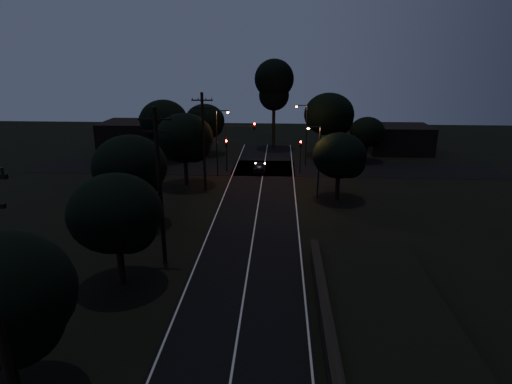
{
  "coord_description": "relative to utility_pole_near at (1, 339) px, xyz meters",
  "views": [
    {
      "loc": [
        2.06,
        -12.13,
        14.18
      ],
      "look_at": [
        0.0,
        24.0,
        2.5
      ],
      "focal_mm": 30.0,
      "sensor_mm": 36.0,
      "label": 1
    }
  ],
  "objects": [
    {
      "name": "tree_left_d",
      "position": [
        -2.27,
        35.87,
        -0.99
      ],
      "size": [
        6.39,
        6.39,
        8.11
      ],
      "color": "black",
      "rests_on": "ground"
    },
    {
      "name": "streetlight_c",
      "position": [
        11.83,
        32.0,
        -1.89
      ],
      "size": [
        1.46,
        0.26,
        7.5
      ],
      "color": "black",
      "rests_on": "ground"
    },
    {
      "name": "streetlight_a",
      "position": [
        0.69,
        40.0,
        -1.61
      ],
      "size": [
        1.66,
        0.26,
        8.0
      ],
      "color": "black",
      "rests_on": "ground"
    },
    {
      "name": "utility_pole_far",
      "position": [
        0.0,
        34.0,
        -0.76
      ],
      "size": [
        2.2,
        0.3,
        10.5
      ],
      "color": "black",
      "rests_on": "ground"
    },
    {
      "name": "tree_right_a",
      "position": [
        14.19,
        31.89,
        -1.81
      ],
      "size": [
        5.38,
        5.38,
        6.84
      ],
      "color": "black",
      "rests_on": "ground"
    },
    {
      "name": "tree_far_e",
      "position": [
        20.17,
        48.9,
        -2.32
      ],
      "size": [
        4.78,
        4.78,
        6.07
      ],
      "color": "black",
      "rests_on": "ground"
    },
    {
      "name": "building_left",
      "position": [
        -14.0,
        54.0,
        -4.05
      ],
      "size": [
        10.0,
        8.0,
        4.4
      ],
      "primitive_type": "cube",
      "color": "black",
      "rests_on": "ground"
    },
    {
      "name": "signal_left",
      "position": [
        1.4,
        41.99,
        -3.41
      ],
      "size": [
        0.28,
        0.35,
        4.1
      ],
      "color": "black",
      "rests_on": "ground"
    },
    {
      "name": "building_right",
      "position": [
        26.0,
        55.0,
        -4.25
      ],
      "size": [
        9.0,
        7.0,
        4.0
      ],
      "primitive_type": "cube",
      "color": "black",
      "rests_on": "ground"
    },
    {
      "name": "utility_pole_mid",
      "position": [
        0.0,
        17.0,
        -0.51
      ],
      "size": [
        2.2,
        0.3,
        11.0
      ],
      "color": "black",
      "rests_on": "ground"
    },
    {
      "name": "streetlight_b",
      "position": [
        11.31,
        46.0,
        -1.61
      ],
      "size": [
        1.66,
        0.26,
        8.0
      ],
      "color": "black",
      "rests_on": "ground"
    },
    {
      "name": "road_surface",
      "position": [
        6.0,
        33.12,
        -6.23
      ],
      "size": [
        60.0,
        70.0,
        0.03
      ],
      "color": "black",
      "rests_on": "ground"
    },
    {
      "name": "signal_mast",
      "position": [
        3.09,
        41.99,
        -1.91
      ],
      "size": [
        3.7,
        0.35,
        6.25
      ],
      "color": "black",
      "rests_on": "ground"
    },
    {
      "name": "tree_far_w",
      "position": [
        -7.77,
        47.87,
        -0.83
      ],
      "size": [
        6.54,
        6.54,
        8.33
      ],
      "color": "black",
      "rests_on": "ground"
    },
    {
      "name": "signal_right",
      "position": [
        10.6,
        41.99,
        -3.41
      ],
      "size": [
        0.28,
        0.35,
        4.1
      ],
      "color": "black",
      "rests_on": "ground"
    },
    {
      "name": "utility_pole_near",
      "position": [
        0.0,
        0.0,
        0.0
      ],
      "size": [
        2.2,
        0.3,
        12.0
      ],
      "color": "black",
      "rests_on": "ground"
    },
    {
      "name": "tree_far_ne",
      "position": [
        15.25,
        51.86,
        -0.4
      ],
      "size": [
        7.14,
        7.14,
        9.03
      ],
      "color": "black",
      "rests_on": "ground"
    },
    {
      "name": "tree_left_c",
      "position": [
        -4.28,
        23.87,
        -1.17
      ],
      "size": [
        6.22,
        6.22,
        7.86
      ],
      "color": "black",
      "rests_on": "ground"
    },
    {
      "name": "tall_pine",
      "position": [
        7.0,
        57.0,
        3.55
      ],
      "size": [
        5.98,
        5.98,
        13.59
      ],
      "color": "black",
      "rests_on": "ground"
    },
    {
      "name": "tree_left_b",
      "position": [
        -1.8,
        13.88,
        -1.49
      ],
      "size": [
        5.77,
        5.77,
        7.33
      ],
      "color": "black",
      "rests_on": "ground"
    },
    {
      "name": "tree_far_nw",
      "position": [
        -2.79,
        51.88,
        -1.48
      ],
      "size": [
        5.81,
        5.81,
        7.36
      ],
      "color": "black",
      "rests_on": "ground"
    },
    {
      "name": "car",
      "position": [
        5.56,
        41.94,
        -5.59
      ],
      "size": [
        1.55,
        3.86,
        1.32
      ],
      "primitive_type": "imported",
      "rotation": [
        0.0,
        0.0,
        3.14
      ],
      "color": "black",
      "rests_on": "ground"
    },
    {
      "name": "tree_left_a",
      "position": [
        -2.79,
        3.88,
        -1.28
      ],
      "size": [
        6.07,
        6.07,
        7.67
      ],
      "color": "black",
      "rests_on": "ground"
    }
  ]
}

